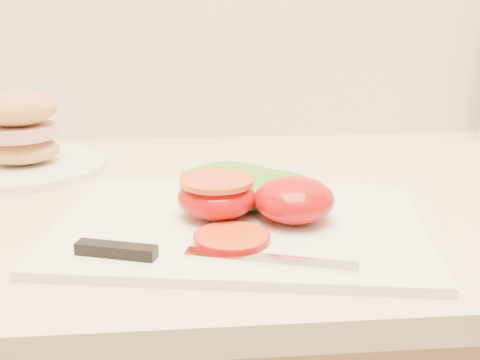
{
  "coord_description": "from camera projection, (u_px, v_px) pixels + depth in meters",
  "views": [
    {
      "loc": [
        -0.41,
        0.93,
        1.18
      ],
      "look_at": [
        -0.35,
        1.56,
        0.99
      ],
      "focal_mm": 45.0,
      "sensor_mm": 36.0,
      "label": 1
    }
  ],
  "objects": [
    {
      "name": "tomato_half_cut",
      "position": [
        217.0,
        196.0,
        0.67
      ],
      "size": [
        0.09,
        0.09,
        0.04
      ],
      "color": "red",
      "rests_on": "cutting_board"
    },
    {
      "name": "lettuce_leaf_0",
      "position": [
        233.0,
        185.0,
        0.74
      ],
      "size": [
        0.19,
        0.19,
        0.03
      ],
      "primitive_type": "ellipsoid",
      "rotation": [
        0.0,
        0.0,
        -0.78
      ],
      "color": "#569F2A",
      "rests_on": "cutting_board"
    },
    {
      "name": "tomato_half_dome",
      "position": [
        294.0,
        200.0,
        0.66
      ],
      "size": [
        0.09,
        0.09,
        0.05
      ],
      "primitive_type": "ellipsoid",
      "color": "red",
      "rests_on": "cutting_board"
    },
    {
      "name": "cutting_board",
      "position": [
        241.0,
        226.0,
        0.67
      ],
      "size": [
        0.44,
        0.35,
        0.01
      ],
      "primitive_type": "cube",
      "rotation": [
        0.0,
        0.0,
        -0.17
      ],
      "color": "white",
      "rests_on": "counter"
    },
    {
      "name": "tomato_slice_0",
      "position": [
        232.0,
        238.0,
        0.61
      ],
      "size": [
        0.08,
        0.08,
        0.01
      ],
      "primitive_type": "cylinder",
      "color": "#E8511C",
      "rests_on": "cutting_board"
    },
    {
      "name": "lettuce_leaf_1",
      "position": [
        273.0,
        187.0,
        0.74
      ],
      "size": [
        0.14,
        0.13,
        0.02
      ],
      "primitive_type": "ellipsoid",
      "rotation": [
        0.0,
        0.0,
        0.52
      ],
      "color": "#569F2A",
      "rests_on": "cutting_board"
    },
    {
      "name": "knife",
      "position": [
        176.0,
        254.0,
        0.57
      ],
      "size": [
        0.27,
        0.08,
        0.01
      ],
      "rotation": [
        0.0,
        0.0,
        -0.32
      ],
      "color": "silver",
      "rests_on": "cutting_board"
    },
    {
      "name": "sandwich_plate",
      "position": [
        20.0,
        142.0,
        0.88
      ],
      "size": [
        0.24,
        0.24,
        0.12
      ],
      "rotation": [
        0.0,
        0.0,
        -0.29
      ],
      "color": "white",
      "rests_on": "counter"
    }
  ]
}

